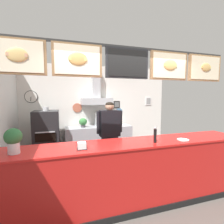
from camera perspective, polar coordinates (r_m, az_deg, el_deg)
name	(u,v)px	position (r m, az deg, el deg)	size (l,w,h in m)	color
ground_plane	(124,191)	(3.52, 4.08, -25.56)	(5.58, 5.58, 0.00)	#514C47
back_wall_assembly	(99,107)	(5.08, -4.64, 1.72)	(4.63, 2.57, 2.77)	gray
service_counter	(133,173)	(2.94, 7.19, -20.39)	(4.15, 0.65, 1.07)	#B21916
back_prep_counter	(99,142)	(5.04, -4.60, -10.23)	(1.95, 0.55, 0.93)	#A3A5AD
pizza_oven	(47,139)	(4.61, -21.65, -8.59)	(0.62, 0.69, 1.55)	#232326
shop_worker	(110,136)	(3.79, -0.81, -8.42)	(0.61, 0.25, 1.69)	#232328
espresso_machine	(105,120)	(4.92, -2.49, -2.65)	(0.52, 0.55, 0.40)	#B7BABF
potted_thyme	(83,122)	(4.80, -10.02, -3.50)	(0.23, 0.23, 0.27)	#4C4C51
potted_oregano	(114,122)	(5.05, 0.73, -3.53)	(0.16, 0.16, 0.19)	beige
basil_vase	(13,140)	(2.50, -31.03, -8.31)	(0.22, 0.22, 0.33)	silver
pepper_grinder	(155,135)	(2.76, 14.72, -7.66)	(0.05, 0.05, 0.26)	black
napkin_holder	(82,146)	(2.41, -10.42, -11.51)	(0.14, 0.13, 0.11)	#262628
condiment_plate	(183,140)	(3.10, 23.43, -8.77)	(0.19, 0.19, 0.01)	white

